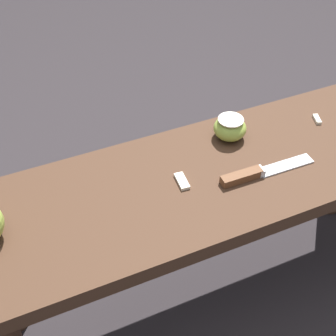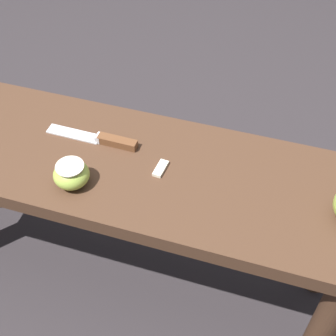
% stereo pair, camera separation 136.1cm
% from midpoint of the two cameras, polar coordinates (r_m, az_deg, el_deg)
% --- Properties ---
extents(ground_plane, '(8.00, 8.00, 0.00)m').
position_cam_midpoint_polar(ground_plane, '(1.31, -19.55, -35.65)').
color(ground_plane, '#2D282B').
extents(wooden_bench, '(1.20, 0.36, 0.49)m').
position_cam_midpoint_polar(wooden_bench, '(0.94, -26.43, -31.78)').
color(wooden_bench, '#472D1E').
rests_on(wooden_bench, ground_plane).
extents(knife, '(0.23, 0.03, 0.02)m').
position_cam_midpoint_polar(knife, '(0.87, -30.48, -25.44)').
color(knife, silver).
rests_on(knife, wooden_bench).
extents(apple_cut, '(0.08, 0.08, 0.06)m').
position_cam_midpoint_polar(apple_cut, '(0.87, -38.66, -31.92)').
color(apple_cut, '#9EB747').
rests_on(apple_cut, wooden_bench).
extents(apple_slice_center, '(0.02, 0.05, 0.01)m').
position_cam_midpoint_polar(apple_slice_center, '(0.81, -23.10, -33.50)').
color(apple_slice_center, silver).
rests_on(apple_slice_center, wooden_bench).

